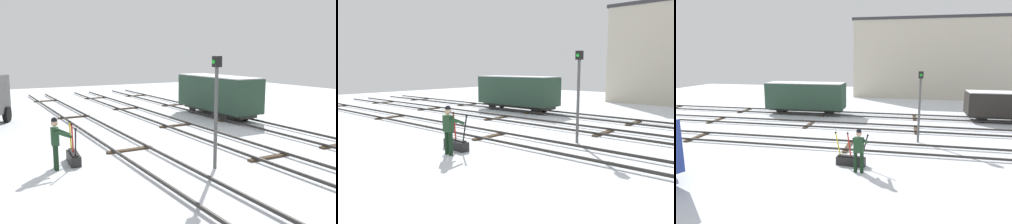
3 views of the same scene
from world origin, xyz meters
The scene contains 8 objects.
ground_plane centered at (0.00, 0.00, 0.00)m, with size 60.00×60.00×0.00m, color silver.
track_main_line centered at (0.00, 0.00, 0.11)m, with size 44.00×1.94×0.18m.
track_siding_near centered at (0.00, 4.18, 0.11)m, with size 44.00×1.94×0.18m.
track_siding_far centered at (0.00, 8.02, 0.11)m, with size 44.00×1.94×0.18m.
switch_lever_frame centered at (0.60, -2.43, 0.25)m, with size 1.48×0.48×1.44m.
rail_worker centered at (1.05, -3.10, 1.02)m, with size 0.58×0.69×1.80m.
signal_post centered at (3.53, 1.66, 2.34)m, with size 0.24×0.32×3.81m.
freight_car_mid_siding centered at (-5.02, 8.02, 1.45)m, with size 6.23×2.00×2.53m.
Camera 2 is at (10.25, -10.34, 3.11)m, focal length 34.95 mm.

